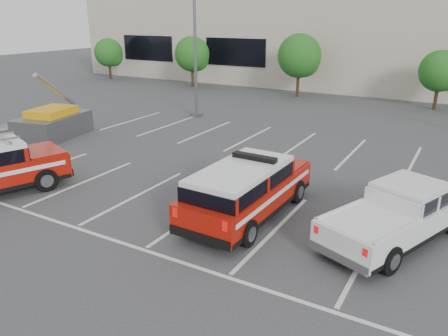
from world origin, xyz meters
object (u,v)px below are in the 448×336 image
Objects in this scene: tree_far_left at (110,54)px; tree_mid_left at (301,57)px; tree_mid_right at (441,73)px; convention_building at (395,32)px; light_pole_left at (195,32)px; tree_left at (193,55)px; utility_rig at (50,124)px; fire_chief_suv at (247,193)px; white_pickup at (399,219)px.

tree_far_left is 20.01m from tree_mid_left.
tree_mid_left is at bearing 0.00° from tree_far_left.
convention_building is at bearing 116.57° from tree_mid_right.
tree_far_left is 0.39× the size of light_pole_left.
tree_left is at bearing 0.00° from tree_far_left.
convention_building is 5.86× the size of light_pole_left.
tree_mid_right reaches higher than utility_rig.
tree_left is 0.91× the size of tree_mid_left.
tree_left is at bearing 180.00° from tree_mid_right.
tree_left reaches higher than utility_rig.
tree_left is at bearing -146.95° from convention_building.
light_pole_left is 2.28× the size of utility_rig.
fire_chief_suv is at bearing -50.42° from light_pole_left.
convention_building is 31.62m from fire_chief_suv.
tree_mid_right is 24.94m from utility_rig.
tree_far_left is 0.90× the size of tree_left.
white_pickup is at bearing -62.28° from tree_mid_left.
light_pole_left reaches higher than white_pickup.
tree_left reaches higher than white_pickup.
utility_rig reaches higher than fire_chief_suv.
convention_building is 13.36× the size of utility_rig.
tree_left is 12.43m from light_pole_left.
tree_mid_right is (20.00, -0.00, -0.27)m from tree_left.
tree_mid_left is 19.54m from utility_rig.
convention_building is 31.36m from white_pickup.
utility_rig is (-12.20, -27.87, -4.03)m from convention_building.
tree_far_left is at bearing 180.00° from tree_mid_right.
white_pickup is 18.20m from utility_rig.
convention_building reaches higher than tree_far_left.
white_pickup is (10.89, -20.73, -2.38)m from tree_mid_left.
tree_mid_left is 10.73m from light_pole_left.
utility_rig is (-7.11, -18.05, -2.35)m from tree_mid_left.
fire_chief_suv is at bearing -26.23° from utility_rig.
convention_building reaches higher than light_pole_left.
light_pole_left reaches higher than utility_rig.
tree_mid_right is 20.83m from white_pickup.
convention_building is 30.69m from utility_rig.
light_pole_left is at bearing 51.54° from utility_rig.
tree_left is 27.14m from fire_chief_suv.
tree_mid_right is at bearing 114.17° from white_pickup.
white_pickup is at bearing 11.80° from fire_chief_suv.
tree_far_left is 0.89× the size of utility_rig.
white_pickup is at bearing -37.38° from light_pole_left.
fire_chief_suv is at bearing -73.43° from tree_mid_left.
fire_chief_suv is at bearing -87.59° from convention_building.
convention_building is 18.11m from tree_left.
utility_rig is (12.89, -18.05, -1.81)m from tree_far_left.
convention_building is 15.04× the size of tree_far_left.
tree_far_left is at bearing -158.63° from convention_building.
utility_rig is (-13.52, 3.49, -0.11)m from fire_chief_suv.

